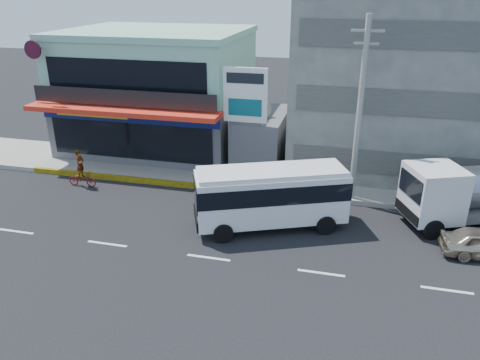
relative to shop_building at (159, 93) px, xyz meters
name	(u,v)px	position (x,y,z in m)	size (l,w,h in m)	color
ground	(209,258)	(8.00, -13.95, -4.00)	(120.00, 120.00, 0.00)	black
sidewalk	(335,183)	(13.00, -4.45, -3.85)	(70.00, 5.00, 0.30)	gray
shop_building	(159,93)	(0.00, 0.00, 0.00)	(12.40, 11.70, 8.00)	#48474C
concrete_building	(429,57)	(18.00, 1.05, 3.00)	(16.00, 12.00, 14.00)	gray
gap_structure	(262,140)	(8.00, -1.95, -2.25)	(3.00, 6.00, 3.50)	#48474C
satellite_dish	(260,117)	(8.00, -2.95, -0.42)	(1.50, 1.50, 0.15)	slate
billboard	(245,102)	(7.50, -4.75, 0.93)	(2.60, 0.18, 6.90)	gray
utility_pole_near	(359,112)	(14.00, -6.55, 1.15)	(1.60, 0.30, 10.00)	#999993
minibus	(271,193)	(10.14, -10.41, -2.15)	(7.73, 5.06, 3.09)	silver
tanker_truck	(479,193)	(20.15, -7.58, -2.28)	(8.39, 5.23, 3.19)	silver
motorcycle_rider	(82,174)	(-1.77, -8.12, -3.25)	(1.77, 0.62, 2.26)	#5F0F0D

